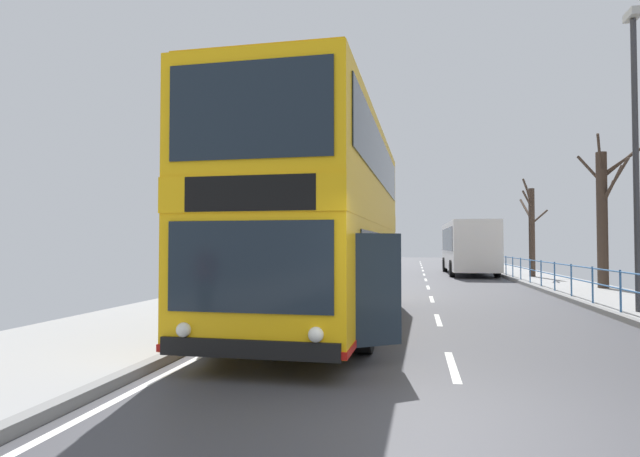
# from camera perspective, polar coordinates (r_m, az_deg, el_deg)

# --- Properties ---
(ground) EXTENTS (15.80, 140.00, 0.20)m
(ground) POSITION_cam_1_polar(r_m,az_deg,el_deg) (5.62, 8.57, -20.10)
(ground) COLOR #404045
(double_decker_bus_main) EXTENTS (3.28, 10.33, 4.52)m
(double_decker_bus_main) POSITION_cam_1_polar(r_m,az_deg,el_deg) (11.69, 0.51, 0.93)
(double_decker_bus_main) COLOR #F4B20F
(double_decker_bus_main) RESTS_ON ground
(background_bus_far_lane) EXTENTS (2.78, 9.67, 3.16)m
(background_bus_far_lane) POSITION_cam_1_polar(r_m,az_deg,el_deg) (33.00, 16.04, -1.88)
(background_bus_far_lane) COLOR white
(background_bus_far_lane) RESTS_ON ground
(pedestrian_railing_far_kerb) EXTENTS (0.05, 28.54, 1.04)m
(pedestrian_railing_far_kerb) POSITION_cam_1_polar(r_m,az_deg,el_deg) (20.63, 24.49, -4.31)
(pedestrian_railing_far_kerb) COLOR #386BA8
(pedestrian_railing_far_kerb) RESTS_ON ground
(street_lamp_far_side) EXTENTS (0.28, 0.60, 7.58)m
(street_lamp_far_side) POSITION_cam_1_polar(r_m,az_deg,el_deg) (15.34, 31.49, 8.74)
(street_lamp_far_side) COLOR #38383D
(street_lamp_far_side) RESTS_ON ground
(bare_tree_far_00) EXTENTS (2.17, 1.99, 5.80)m
(bare_tree_far_00) POSITION_cam_1_polar(r_m,az_deg,el_deg) (22.72, 28.80, 1.43)
(bare_tree_far_00) COLOR #423328
(bare_tree_far_00) RESTS_ON ground
(bare_tree_far_01) EXTENTS (1.69, 3.32, 5.30)m
(bare_tree_far_01) POSITION_cam_1_polar(r_m,az_deg,el_deg) (29.42, 22.31, 0.17)
(bare_tree_far_01) COLOR #423328
(bare_tree_far_01) RESTS_ON ground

